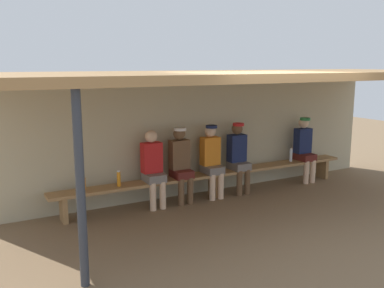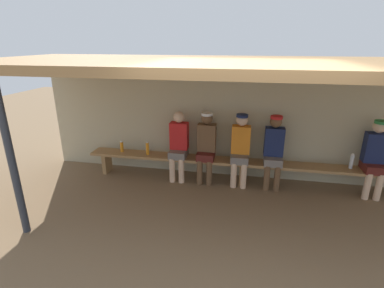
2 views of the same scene
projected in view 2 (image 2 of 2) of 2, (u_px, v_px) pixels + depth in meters
The scene contains 13 objects.
ground_plane at pixel (237, 232), 4.16m from camera, with size 24.00×24.00×0.00m, color brown.
back_wall at pixel (245, 122), 5.65m from camera, with size 8.00×0.20×2.20m, color #B7AD8C.
dugout_roof at pixel (248, 65), 4.06m from camera, with size 8.00×2.80×0.12m, color #9E7547.
support_post at pixel (11, 160), 3.83m from camera, with size 0.10×0.10×2.20m, color #2D333D.
bench at pixel (242, 165), 5.47m from camera, with size 6.00×0.36×0.46m.
player_leftmost at pixel (240, 146), 5.36m from camera, with size 0.34×0.42×1.34m.
player_near_post at pixel (375, 155), 4.95m from camera, with size 0.34×0.42×1.34m.
player_middle at pixel (274, 148), 5.25m from camera, with size 0.34×0.42×1.34m.
player_with_sunglasses at pixel (179, 143), 5.58m from camera, with size 0.34×0.42×1.34m.
player_in_white at pixel (206, 144), 5.48m from camera, with size 0.34×0.42×1.34m.
water_bottle_orange at pixel (352, 161), 5.09m from camera, with size 0.06×0.06×0.27m.
water_bottle_green at pixel (122, 146), 5.88m from camera, with size 0.07×0.07×0.22m.
water_bottle_clear at pixel (147, 148), 5.72m from camera, with size 0.06×0.06×0.27m.
Camera 2 is at (0.05, -3.57, 2.57)m, focal length 27.33 mm.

